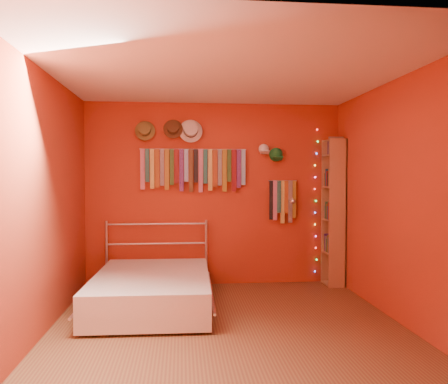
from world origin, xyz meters
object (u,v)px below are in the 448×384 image
object	(u,v)px
tie_rack	(194,167)
bookshelf	(336,211)
reading_lamp	(292,201)
bed	(152,290)

from	to	relation	value
tie_rack	bookshelf	bearing A→B (deg)	-4.55
reading_lamp	bed	world-z (taller)	reading_lamp
tie_rack	reading_lamp	size ratio (longest dim) A/B	5.03
tie_rack	bed	world-z (taller)	tie_rack
bookshelf	bed	size ratio (longest dim) A/B	1.06
reading_lamp	bookshelf	bearing A→B (deg)	0.37
bed	tie_rack	bearing A→B (deg)	64.65
bookshelf	bed	distance (m)	2.71
tie_rack	reading_lamp	bearing A→B (deg)	-6.84
reading_lamp	bookshelf	distance (m)	0.64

